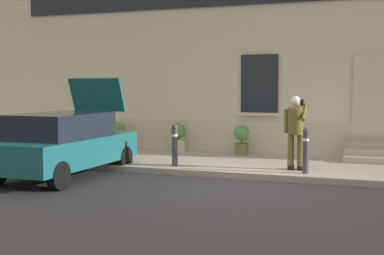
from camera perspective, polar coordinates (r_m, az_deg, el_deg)
The scene contains 12 objects.
ground_plane at distance 11.13m, azimuth 4.54°, elevation -6.47°, with size 80.00×80.00×0.00m, color #232326.
sidewalk at distance 13.80m, azimuth 7.62°, elevation -4.05°, with size 24.00×3.60×0.15m, color #99968E.
curb_edge at distance 12.01m, azimuth 5.73°, elevation -5.30°, with size 24.00×0.12×0.15m, color gray.
building_facade at distance 16.17m, azimuth 9.68°, elevation 10.15°, with size 24.00×1.52×7.50m.
entrance_stoop at distance 14.76m, azimuth 19.12°, elevation -2.47°, with size 1.43×1.28×0.64m.
hatchback_car_teal at distance 12.54m, azimuth -13.74°, elevation -1.65°, with size 1.84×4.09×2.34m.
bollard_near_person at distance 12.07m, azimuth 12.29°, elevation -2.27°, with size 0.15×0.15×1.04m.
bollard_far_left at distance 12.88m, azimuth -1.88°, elevation -1.75°, with size 0.15×0.15×1.04m.
person_on_phone at distance 12.45m, azimuth 11.22°, elevation -0.03°, with size 0.51×0.49×1.75m.
planter_charcoal at distance 16.68m, azimuth -8.01°, elevation -0.75°, with size 0.44×0.44×0.86m.
planter_cream at distance 15.89m, azimuth -1.46°, elevation -0.96°, with size 0.44×0.44×0.86m.
planter_olive at distance 15.10m, azimuth 5.45°, elevation -1.27°, with size 0.44×0.44×0.86m.
Camera 1 is at (2.88, -10.54, 2.11)m, focal length 48.93 mm.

